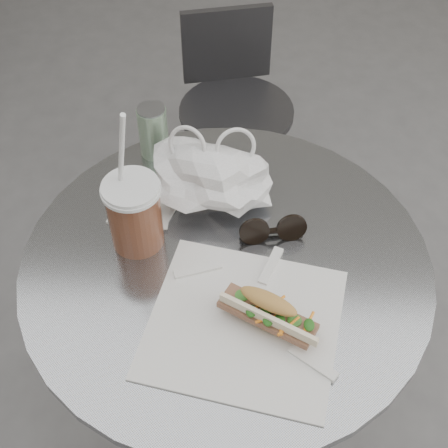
# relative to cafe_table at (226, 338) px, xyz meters

# --- Properties ---
(cafe_table) EXTENTS (0.76, 0.76, 0.74)m
(cafe_table) POSITION_rel_cafe_table_xyz_m (0.00, 0.00, 0.00)
(cafe_table) COLOR slate
(cafe_table) RESTS_ON ground
(chair_far) EXTENTS (0.36, 0.39, 0.68)m
(chair_far) POSITION_rel_cafe_table_xyz_m (-0.03, 0.87, -0.16)
(chair_far) COLOR #313134
(chair_far) RESTS_ON ground
(sandwich_paper) EXTENTS (0.37, 0.35, 0.00)m
(sandwich_paper) POSITION_rel_cafe_table_xyz_m (0.04, -0.14, 0.28)
(sandwich_paper) COLOR white
(sandwich_paper) RESTS_ON cafe_table
(banh_mi) EXTENTS (0.22, 0.17, 0.07)m
(banh_mi) POSITION_rel_cafe_table_xyz_m (0.08, -0.13, 0.31)
(banh_mi) COLOR tan
(banh_mi) RESTS_ON sandwich_paper
(iced_coffee) EXTENTS (0.11, 0.11, 0.31)m
(iced_coffee) POSITION_rel_cafe_table_xyz_m (-0.17, 0.04, 0.35)
(iced_coffee) COLOR brown
(iced_coffee) RESTS_ON cafe_table
(sunglasses) EXTENTS (0.13, 0.05, 0.06)m
(sunglasses) POSITION_rel_cafe_table_xyz_m (0.08, 0.06, 0.30)
(sunglasses) COLOR black
(sunglasses) RESTS_ON cafe_table
(plastic_bag) EXTENTS (0.23, 0.19, 0.11)m
(plastic_bag) POSITION_rel_cafe_table_xyz_m (-0.04, 0.16, 0.33)
(plastic_bag) COLOR white
(plastic_bag) RESTS_ON cafe_table
(napkin_stack) EXTENTS (0.14, 0.14, 0.01)m
(napkin_stack) POSITION_rel_cafe_table_xyz_m (-0.17, 0.11, 0.28)
(napkin_stack) COLOR white
(napkin_stack) RESTS_ON cafe_table
(drink_can) EXTENTS (0.06, 0.06, 0.12)m
(drink_can) POSITION_rel_cafe_table_xyz_m (-0.17, 0.29, 0.33)
(drink_can) COLOR #4F8850
(drink_can) RESTS_ON cafe_table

